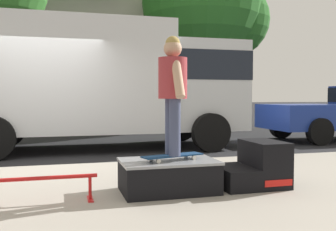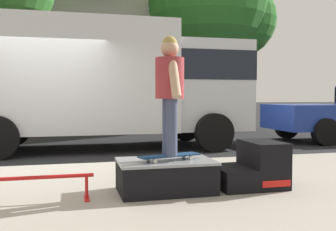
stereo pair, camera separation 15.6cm
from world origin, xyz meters
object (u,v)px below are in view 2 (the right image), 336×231
(grind_rail, at_px, (21,183))
(skateboard, at_px, (170,156))
(kicker_ramp, at_px, (253,168))
(skater_kid, at_px, (170,85))
(skate_box, at_px, (166,175))
(street_tree_main, at_px, (214,7))
(box_truck, at_px, (108,80))

(grind_rail, distance_m, skateboard, 1.71)
(kicker_ramp, xyz_separation_m, skater_kid, (-1.13, -0.04, 1.06))
(skate_box, height_order, street_tree_main, street_tree_main)
(skater_kid, bearing_deg, kicker_ramp, 2.21)
(kicker_ramp, relative_size, grind_rail, 0.54)
(skater_kid, bearing_deg, box_truck, 92.98)
(kicker_ramp, bearing_deg, skater_kid, -177.79)
(grind_rail, xyz_separation_m, skater_kid, (1.70, 0.06, 1.08))
(grind_rail, height_order, box_truck, box_truck)
(grind_rail, xyz_separation_m, street_tree_main, (6.18, 10.35, 4.55))
(skate_box, xyz_separation_m, street_tree_main, (4.53, 10.25, 4.56))
(skate_box, distance_m, skater_kid, 1.09)
(box_truck, relative_size, street_tree_main, 0.93)
(skate_box, xyz_separation_m, grind_rail, (-1.66, -0.10, 0.01))
(street_tree_main, bearing_deg, kicker_ramp, -108.12)
(skateboard, bearing_deg, kicker_ramp, 2.21)
(kicker_ramp, xyz_separation_m, grind_rail, (-2.83, -0.10, -0.02))
(skateboard, bearing_deg, skate_box, 132.89)
(skate_box, xyz_separation_m, skateboard, (0.04, -0.04, 0.24))
(grind_rail, distance_m, street_tree_main, 12.89)
(kicker_ramp, height_order, street_tree_main, street_tree_main)
(grind_rail, bearing_deg, skate_box, 3.61)
(skateboard, xyz_separation_m, box_truck, (-0.26, 5.06, 1.13))
(kicker_ramp, xyz_separation_m, skateboard, (-1.13, -0.04, 0.21))
(box_truck, bearing_deg, skateboard, -87.02)
(skate_box, relative_size, kicker_ramp, 1.36)
(skate_box, distance_m, skateboard, 0.25)
(street_tree_main, bearing_deg, skateboard, -113.55)
(skateboard, height_order, street_tree_main, street_tree_main)
(skater_kid, relative_size, box_truck, 0.21)
(skateboard, xyz_separation_m, skater_kid, (0.00, -0.00, 0.85))
(grind_rail, relative_size, skateboard, 1.95)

